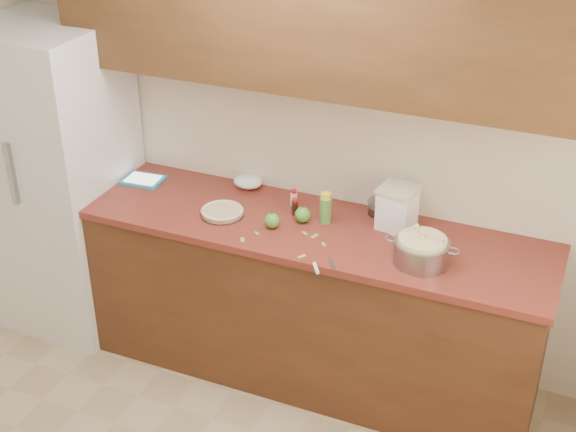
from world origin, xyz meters
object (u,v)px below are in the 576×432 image
at_px(pie, 222,212).
at_px(colander, 421,251).
at_px(tablet, 143,180).
at_px(flour_canister, 397,207).

bearing_deg(pie, colander, -2.27).
bearing_deg(pie, tablet, 163.10).
height_order(pie, colander, colander).
bearing_deg(flour_canister, colander, -54.37).
height_order(pie, flour_canister, flour_canister).
bearing_deg(colander, tablet, 172.36).
bearing_deg(tablet, colander, -12.48).
bearing_deg(pie, flour_canister, 15.51).
distance_m(colander, tablet, 1.67).
distance_m(pie, tablet, 0.62).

